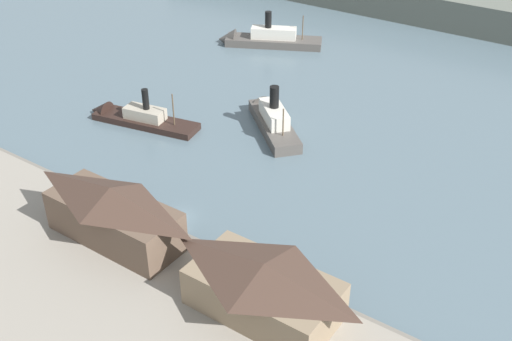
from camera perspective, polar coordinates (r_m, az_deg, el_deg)
The scene contains 10 objects.
ground_plane at distance 92.06m, azimuth -6.99°, elevation -4.30°, with size 320.00×320.00×0.00m, color slate.
quay_promenade at distance 80.75m, azimuth -17.41°, elevation -11.48°, with size 110.00×36.00×1.20m, color gray.
seawall_edge at distance 89.70m, azimuth -8.51°, elevation -5.16°, with size 110.00×0.80×1.00m, color slate.
ferry_shed_west_terminal at distance 85.21m, azimuth -12.94°, elevation -3.84°, with size 19.54×7.92×8.33m.
ferry_shed_east_terminal at distance 73.02m, azimuth 0.72°, elevation -10.64°, with size 17.81×9.81×7.09m.
mooring_post_center_west at distance 98.37m, azimuth -16.23°, elevation -1.67°, with size 0.44×0.44×0.90m, color black.
ferry_approaching_east at distance 114.73m, azimuth 1.42°, elevation 4.90°, with size 18.69×17.23×9.91m.
ferry_moored_west at distance 152.65m, azimuth 0.55°, elevation 11.98°, with size 24.77×16.17×9.98m.
ferry_mid_harbor at distance 118.78m, azimuth -11.32°, elevation 4.89°, with size 22.90×9.08×9.02m.
far_headland at distance 178.95m, azimuth 17.25°, elevation 14.52°, with size 180.00×24.00×8.00m, color #60665B.
Camera 1 is at (50.87, -53.95, 54.56)m, focal length 43.59 mm.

